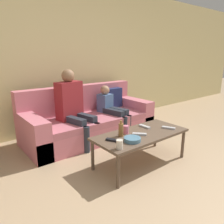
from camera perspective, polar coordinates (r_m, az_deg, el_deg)
The scene contains 14 objects.
ground_plane at distance 2.44m, azimuth 19.44°, elevation -19.98°, with size 22.00×22.00×0.00m, color tan.
wall_back at distance 4.03m, azimuth -12.87°, elevation 13.76°, with size 12.00×0.06×2.60m.
couch at distance 3.68m, azimuth -6.00°, elevation -2.34°, with size 2.13×0.90×0.84m.
coffee_table at distance 2.76m, azimuth 7.53°, elevation -6.21°, with size 1.21×0.55×0.41m.
person_adult at distance 3.35m, azimuth -10.31°, elevation 2.27°, with size 0.47×0.68×1.14m.
person_child at distance 3.71m, azimuth -0.07°, elevation 1.04°, with size 0.33×0.65×0.84m.
cup_near at distance 2.70m, azimuth 3.64°, elevation -4.60°, with size 0.07×0.07×0.10m.
cup_far at distance 2.28m, azimuth 1.99°, elevation -8.47°, with size 0.07×0.07×0.10m.
tv_remote_0 at distance 2.96m, azimuth 8.51°, elevation -3.77°, with size 0.05×0.17×0.02m.
tv_remote_1 at distance 2.48m, azimuth 0.30°, elevation -7.36°, with size 0.12×0.17×0.02m.
tv_remote_2 at distance 2.97m, azimuth 14.55°, elevation -4.02°, with size 0.12×0.17×0.02m.
tv_remote_3 at distance 2.68m, azimuth 7.18°, elevation -5.74°, with size 0.15×0.16×0.02m.
snack_bowl at distance 2.48m, azimuth 5.33°, elevation -7.14°, with size 0.19×0.19×0.05m.
bottle at distance 2.60m, azimuth 2.35°, elevation -4.63°, with size 0.06×0.06×0.20m.
Camera 1 is at (-1.76, -0.99, 1.37)m, focal length 35.00 mm.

